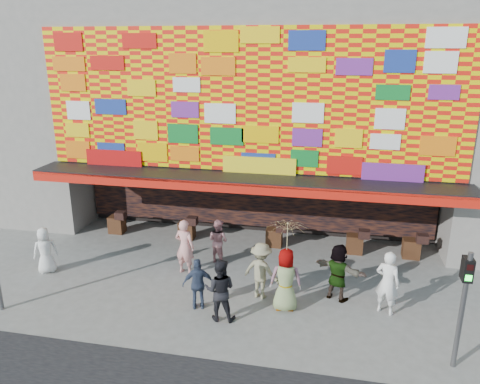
{
  "coord_description": "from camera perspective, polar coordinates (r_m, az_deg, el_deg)",
  "views": [
    {
      "loc": [
        3.1,
        -11.84,
        7.44
      ],
      "look_at": [
        0.21,
        2.0,
        2.93
      ],
      "focal_mm": 35.0,
      "sensor_mm": 36.0,
      "label": 1
    }
  ],
  "objects": [
    {
      "name": "ped_d",
      "position": [
        14.33,
        2.6,
        -9.55
      ],
      "size": [
        1.3,
        0.99,
        1.78
      ],
      "primitive_type": "imported",
      "rotation": [
        0.0,
        0.0,
        2.81
      ],
      "color": "gray",
      "rests_on": "ground"
    },
    {
      "name": "ped_a",
      "position": [
        17.13,
        -22.65,
        -6.59
      ],
      "size": [
        0.93,
        0.88,
        1.6
      ],
      "primitive_type": "imported",
      "rotation": [
        0.0,
        0.0,
        3.78
      ],
      "color": "white",
      "rests_on": "ground"
    },
    {
      "name": "signal_right",
      "position": [
        12.15,
        25.63,
        -11.57
      ],
      "size": [
        0.22,
        0.2,
        3.0
      ],
      "color": "#59595B",
      "rests_on": "ground"
    },
    {
      "name": "ped_i",
      "position": [
        16.58,
        -2.66,
        -5.97
      ],
      "size": [
        0.96,
        0.88,
        1.59
      ],
      "primitive_type": "imported",
      "rotation": [
        0.0,
        0.0,
        2.69
      ],
      "color": "#BC797F",
      "rests_on": "ground"
    },
    {
      "name": "ped_g",
      "position": [
        13.74,
        5.59,
        -10.62
      ],
      "size": [
        0.99,
        0.7,
        1.9
      ],
      "primitive_type": "imported",
      "rotation": [
        0.0,
        0.0,
        3.25
      ],
      "color": "gray",
      "rests_on": "ground"
    },
    {
      "name": "ped_c",
      "position": [
        13.27,
        -2.45,
        -11.83
      ],
      "size": [
        0.92,
        0.73,
        1.82
      ],
      "primitive_type": "imported",
      "rotation": [
        0.0,
        0.0,
        3.19
      ],
      "color": "black",
      "rests_on": "ground"
    },
    {
      "name": "shop_building",
      "position": [
        20.38,
        3.05,
        11.44
      ],
      "size": [
        15.2,
        9.4,
        10.0
      ],
      "color": "gray",
      "rests_on": "ground"
    },
    {
      "name": "parasol",
      "position": [
        13.18,
        5.75,
        -5.73
      ],
      "size": [
        1.27,
        1.29,
        2.0
      ],
      "color": "beige",
      "rests_on": "ground"
    },
    {
      "name": "ground",
      "position": [
        14.33,
        -2.52,
        -13.63
      ],
      "size": [
        90.0,
        90.0,
        0.0
      ],
      "primitive_type": "plane",
      "color": "slate",
      "rests_on": "ground"
    },
    {
      "name": "ped_b",
      "position": [
        15.83,
        -6.75,
        -6.64
      ],
      "size": [
        0.78,
        0.59,
        1.91
      ],
      "primitive_type": "imported",
      "rotation": [
        0.0,
        0.0,
        2.94
      ],
      "color": "pink",
      "rests_on": "ground"
    },
    {
      "name": "ped_h",
      "position": [
        14.15,
        17.53,
        -10.5
      ],
      "size": [
        0.83,
        0.71,
        1.92
      ],
      "primitive_type": "imported",
      "rotation": [
        0.0,
        0.0,
        2.72
      ],
      "color": "white",
      "rests_on": "ground"
    },
    {
      "name": "ped_e",
      "position": [
        13.86,
        -5.1,
        -11.11
      ],
      "size": [
        0.99,
        0.65,
        1.57
      ],
      "primitive_type": "imported",
      "rotation": [
        0.0,
        0.0,
        3.45
      ],
      "color": "#36425E",
      "rests_on": "ground"
    },
    {
      "name": "ped_f",
      "position": [
        14.52,
        11.88,
        -9.55
      ],
      "size": [
        1.72,
        1.19,
        1.79
      ],
      "primitive_type": "imported",
      "rotation": [
        0.0,
        0.0,
        2.69
      ],
      "color": "gray",
      "rests_on": "ground"
    }
  ]
}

